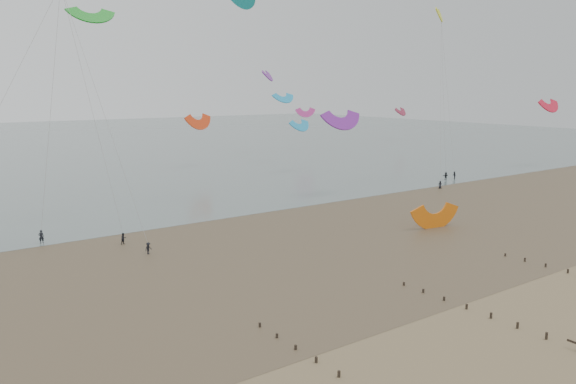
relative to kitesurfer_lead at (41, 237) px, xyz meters
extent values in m
plane|color=brown|center=(23.33, -51.59, -0.92)|extent=(500.00, 500.00, 0.00)
plane|color=#475654|center=(23.33, 148.41, -0.89)|extent=(500.00, 500.00, 0.00)
plane|color=#473A28|center=(23.33, -16.59, -0.90)|extent=(500.00, 500.00, 0.00)
ellipsoid|color=slate|center=(5.33, -29.59, -0.91)|extent=(23.60, 14.36, 0.01)
ellipsoid|color=slate|center=(35.33, -13.59, -0.91)|extent=(33.64, 18.32, 0.01)
ellipsoid|color=slate|center=(68.33, -21.59, -0.91)|extent=(19.65, 13.67, 0.01)
cube|color=black|center=(9.33, -50.11, -0.68)|extent=(0.16, 0.16, 0.57)
cube|color=black|center=(9.33, -47.48, -0.70)|extent=(0.16, 0.16, 0.54)
cube|color=black|center=(9.33, -44.85, -0.71)|extent=(0.16, 0.16, 0.51)
cube|color=black|center=(9.33, -42.22, -0.73)|extent=(0.16, 0.16, 0.48)
cube|color=black|center=(9.33, -39.59, -0.74)|extent=(0.16, 0.16, 0.45)
cube|color=black|center=(27.33, -55.38, -0.65)|extent=(0.16, 0.16, 0.62)
cube|color=black|center=(27.33, -52.75, -0.67)|extent=(0.16, 0.16, 0.59)
cube|color=black|center=(27.33, -50.11, -0.68)|extent=(0.16, 0.16, 0.57)
cube|color=black|center=(27.33, -47.48, -0.70)|extent=(0.16, 0.16, 0.54)
cube|color=black|center=(27.33, -44.85, -0.71)|extent=(0.16, 0.16, 0.51)
cube|color=black|center=(27.33, -42.22, -0.73)|extent=(0.16, 0.16, 0.48)
cube|color=black|center=(27.33, -39.59, -0.74)|extent=(0.16, 0.16, 0.45)
cube|color=black|center=(45.33, -47.48, -0.70)|extent=(0.16, 0.16, 0.54)
cube|color=black|center=(45.33, -44.85, -0.71)|extent=(0.16, 0.16, 0.51)
cube|color=black|center=(45.33, -42.22, -0.73)|extent=(0.16, 0.16, 0.48)
cube|color=black|center=(45.33, -39.59, -0.74)|extent=(0.16, 0.16, 0.45)
imported|color=black|center=(0.00, 0.00, 0.00)|extent=(0.70, 0.48, 1.83)
imported|color=black|center=(8.78, -6.89, -0.14)|extent=(0.88, 0.76, 1.56)
imported|color=black|center=(76.76, -3.51, -0.10)|extent=(0.84, 0.95, 1.63)
imported|color=black|center=(9.75, -13.11, -0.16)|extent=(1.12, 0.89, 1.52)
imported|color=black|center=(89.11, 2.72, -0.04)|extent=(1.07, 1.08, 1.76)
imported|color=black|center=(86.81, 3.23, -0.04)|extent=(1.67, 0.66, 1.76)
camera|label=1|loc=(-15.25, -78.29, 19.52)|focal=35.00mm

